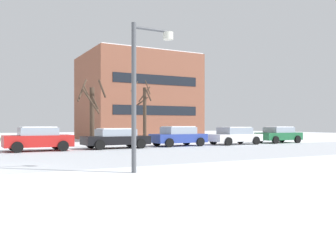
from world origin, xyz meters
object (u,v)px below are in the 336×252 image
at_px(parked_car_red, 38,139).
at_px(parked_car_white, 235,135).
at_px(street_lamp, 142,81).
at_px(parked_car_green, 279,135).
at_px(parked_car_black, 116,138).
at_px(parked_car_blue, 178,136).

bearing_deg(parked_car_red, parked_car_white, -0.11).
distance_m(street_lamp, parked_car_green, 22.08).
bearing_deg(street_lamp, parked_car_white, 41.37).
bearing_deg(parked_car_green, parked_car_black, -179.57).
height_order(parked_car_black, parked_car_blue, parked_car_blue).
bearing_deg(street_lamp, parked_car_black, 73.87).
relative_size(parked_car_red, parked_car_blue, 0.98).
bearing_deg(parked_car_red, street_lamp, -82.59).
xyz_separation_m(parked_car_black, parked_car_white, (9.96, -0.09, 0.02)).
distance_m(parked_car_black, parked_car_blue, 4.98).
bearing_deg(parked_car_blue, parked_car_green, -0.78).
bearing_deg(parked_car_black, parked_car_green, 0.43).
bearing_deg(parked_car_black, street_lamp, -106.13).
bearing_deg(parked_car_white, parked_car_black, 179.47).
height_order(parked_car_red, parked_car_black, parked_car_red).
distance_m(parked_car_black, parked_car_white, 9.96).
xyz_separation_m(parked_car_black, parked_car_green, (14.94, 0.11, 0.03)).
height_order(street_lamp, parked_car_red, street_lamp).
distance_m(parked_car_blue, parked_car_white, 4.99).
relative_size(parked_car_black, parked_car_green, 1.09).
xyz_separation_m(street_lamp, parked_car_white, (13.40, 11.80, -2.38)).
bearing_deg(parked_car_blue, street_lamp, -124.74).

